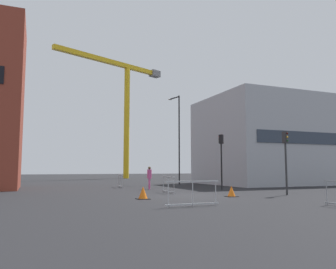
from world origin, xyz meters
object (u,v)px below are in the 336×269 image
(construction_crane, at_px, (124,97))
(traffic_cone_by_barrier, at_px, (143,193))
(streetlamp_tall, at_px, (178,133))
(traffic_cone_orange, at_px, (231,192))
(pedestrian_walking, at_px, (149,176))
(traffic_light_far, at_px, (286,152))
(traffic_light_near, at_px, (221,153))

(construction_crane, height_order, traffic_cone_by_barrier, construction_crane)
(streetlamp_tall, bearing_deg, traffic_cone_orange, -102.46)
(pedestrian_walking, xyz_separation_m, traffic_cone_by_barrier, (-2.94, -7.72, -0.71))
(traffic_cone_by_barrier, bearing_deg, construction_crane, 77.55)
(traffic_cone_orange, bearing_deg, streetlamp_tall, 77.54)
(traffic_light_far, xyz_separation_m, traffic_cone_by_barrier, (-8.88, 0.65, -2.29))
(construction_crane, relative_size, traffic_cone_by_barrier, 28.82)
(construction_crane, xyz_separation_m, traffic_cone_by_barrier, (-7.92, -35.87, -12.94))
(traffic_light_far, bearing_deg, pedestrian_walking, 125.39)
(traffic_light_far, relative_size, traffic_cone_orange, 6.28)
(traffic_light_near, relative_size, pedestrian_walking, 2.39)
(traffic_light_far, height_order, pedestrian_walking, traffic_light_far)
(pedestrian_walking, bearing_deg, construction_crane, 79.97)
(traffic_light_far, distance_m, traffic_cone_orange, 4.41)
(traffic_light_far, distance_m, traffic_cone_by_barrier, 9.19)
(traffic_light_far, bearing_deg, traffic_light_near, 100.10)
(construction_crane, xyz_separation_m, streetlamp_tall, (0.64, -20.76, -7.93))
(pedestrian_walking, distance_m, traffic_cone_by_barrier, 8.29)
(streetlamp_tall, distance_m, traffic_cone_orange, 16.68)
(traffic_light_far, height_order, traffic_cone_orange, traffic_light_far)
(streetlamp_tall, relative_size, traffic_cone_by_barrier, 14.00)
(streetlamp_tall, bearing_deg, traffic_light_near, -94.17)
(pedestrian_walking, bearing_deg, streetlamp_tall, 52.77)
(pedestrian_walking, bearing_deg, traffic_light_near, -27.08)
(construction_crane, relative_size, traffic_light_near, 4.56)
(traffic_light_far, bearing_deg, traffic_cone_by_barrier, 175.84)
(traffic_light_near, height_order, traffic_light_far, traffic_light_near)
(traffic_light_near, distance_m, traffic_cone_by_barrier, 9.73)
(traffic_cone_orange, bearing_deg, pedestrian_walking, 105.08)
(streetlamp_tall, bearing_deg, traffic_cone_by_barrier, -119.52)
(streetlamp_tall, height_order, traffic_cone_by_barrier, streetlamp_tall)
(traffic_cone_by_barrier, bearing_deg, pedestrian_walking, 69.16)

